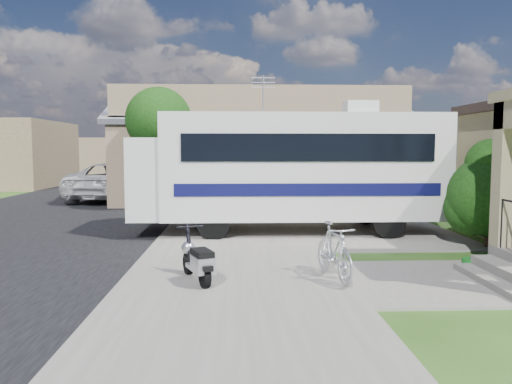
{
  "coord_description": "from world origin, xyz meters",
  "views": [
    {
      "loc": [
        -0.96,
        -9.43,
        2.34
      ],
      "look_at": [
        -0.5,
        2.5,
        1.3
      ],
      "focal_mm": 35.0,
      "sensor_mm": 36.0,
      "label": 1
    }
  ],
  "objects_px": {
    "motorhome": "(290,167)",
    "pickup_truck": "(120,181)",
    "shrub": "(491,193)",
    "scooter": "(198,261)",
    "garden_hose": "(473,265)",
    "bicycle": "(334,254)",
    "van": "(145,175)"
  },
  "relations": [
    {
      "from": "motorhome",
      "to": "pickup_truck",
      "type": "relative_size",
      "value": 1.36
    },
    {
      "from": "shrub",
      "to": "motorhome",
      "type": "bearing_deg",
      "value": 152.25
    },
    {
      "from": "motorhome",
      "to": "pickup_truck",
      "type": "height_order",
      "value": "motorhome"
    },
    {
      "from": "scooter",
      "to": "garden_hose",
      "type": "bearing_deg",
      "value": -11.29
    },
    {
      "from": "bicycle",
      "to": "garden_hose",
      "type": "relative_size",
      "value": 4.09
    },
    {
      "from": "motorhome",
      "to": "bicycle",
      "type": "bearing_deg",
      "value": -87.59
    },
    {
      "from": "bicycle",
      "to": "shrub",
      "type": "bearing_deg",
      "value": 24.14
    },
    {
      "from": "garden_hose",
      "to": "bicycle",
      "type": "bearing_deg",
      "value": -164.15
    },
    {
      "from": "scooter",
      "to": "pickup_truck",
      "type": "relative_size",
      "value": 0.22
    },
    {
      "from": "shrub",
      "to": "van",
      "type": "xyz_separation_m",
      "value": [
        -11.29,
        18.03,
        -0.5
      ]
    },
    {
      "from": "shrub",
      "to": "scooter",
      "type": "relative_size",
      "value": 1.9
    },
    {
      "from": "pickup_truck",
      "to": "van",
      "type": "distance_m",
      "value": 6.55
    },
    {
      "from": "motorhome",
      "to": "shrub",
      "type": "distance_m",
      "value": 5.06
    },
    {
      "from": "van",
      "to": "garden_hose",
      "type": "bearing_deg",
      "value": -57.29
    },
    {
      "from": "shrub",
      "to": "van",
      "type": "height_order",
      "value": "shrub"
    },
    {
      "from": "bicycle",
      "to": "motorhome",
      "type": "bearing_deg",
      "value": 82.56
    },
    {
      "from": "shrub",
      "to": "van",
      "type": "bearing_deg",
      "value": 122.06
    },
    {
      "from": "garden_hose",
      "to": "van",
      "type": "bearing_deg",
      "value": 116.33
    },
    {
      "from": "scooter",
      "to": "garden_hose",
      "type": "relative_size",
      "value": 3.36
    },
    {
      "from": "shrub",
      "to": "garden_hose",
      "type": "xyz_separation_m",
      "value": [
        -1.36,
        -2.04,
        -1.22
      ]
    },
    {
      "from": "scooter",
      "to": "motorhome",
      "type": "bearing_deg",
      "value": 46.63
    },
    {
      "from": "motorhome",
      "to": "scooter",
      "type": "height_order",
      "value": "motorhome"
    },
    {
      "from": "motorhome",
      "to": "pickup_truck",
      "type": "bearing_deg",
      "value": 126.76
    },
    {
      "from": "bicycle",
      "to": "garden_hose",
      "type": "xyz_separation_m",
      "value": [
        2.88,
        0.82,
        -0.4
      ]
    },
    {
      "from": "garden_hose",
      "to": "pickup_truck",
      "type": "bearing_deg",
      "value": 126.25
    },
    {
      "from": "motorhome",
      "to": "bicycle",
      "type": "xyz_separation_m",
      "value": [
        0.22,
        -5.2,
        -1.34
      ]
    },
    {
      "from": "pickup_truck",
      "to": "garden_hose",
      "type": "bearing_deg",
      "value": 137.14
    },
    {
      "from": "scooter",
      "to": "garden_hose",
      "type": "distance_m",
      "value": 5.34
    },
    {
      "from": "scooter",
      "to": "van",
      "type": "xyz_separation_m",
      "value": [
        -4.69,
        20.99,
        0.39
      ]
    },
    {
      "from": "garden_hose",
      "to": "motorhome",
      "type": "bearing_deg",
      "value": 125.23
    },
    {
      "from": "pickup_truck",
      "to": "van",
      "type": "xyz_separation_m",
      "value": [
        -0.02,
        6.55,
        -0.04
      ]
    },
    {
      "from": "pickup_truck",
      "to": "garden_hose",
      "type": "xyz_separation_m",
      "value": [
        9.91,
        -13.52,
        -0.76
      ]
    }
  ]
}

